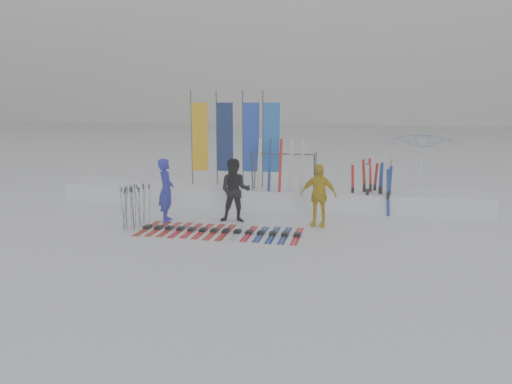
% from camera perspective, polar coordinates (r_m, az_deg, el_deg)
% --- Properties ---
extents(ground, '(120.00, 120.00, 0.00)m').
position_cam_1_polar(ground, '(12.43, -2.37, -5.83)').
color(ground, white).
rests_on(ground, ground).
extents(snow_bank, '(14.00, 1.60, 0.60)m').
position_cam_1_polar(snow_bank, '(16.74, 1.36, -0.49)').
color(snow_bank, white).
rests_on(snow_bank, ground).
extents(person_blue, '(0.61, 0.77, 1.83)m').
position_cam_1_polar(person_blue, '(14.65, -10.24, 0.21)').
color(person_blue, '#1E28B1').
rests_on(person_blue, ground).
extents(person_black, '(0.98, 0.81, 1.84)m').
position_cam_1_polar(person_black, '(14.32, -2.40, 0.16)').
color(person_black, black).
rests_on(person_black, ground).
extents(person_yellow, '(1.08, 0.59, 1.76)m').
position_cam_1_polar(person_yellow, '(13.97, 7.14, -0.37)').
color(person_yellow, gold).
rests_on(person_yellow, ground).
extents(tent_canopy, '(3.42, 3.45, 2.47)m').
position_cam_1_polar(tent_canopy, '(17.74, 18.31, 2.67)').
color(tent_canopy, white).
rests_on(tent_canopy, ground).
extents(ski_row, '(4.31, 1.68, 0.07)m').
position_cam_1_polar(ski_row, '(13.40, -4.08, -4.48)').
color(ski_row, '#AD220D').
rests_on(ski_row, ground).
extents(pole_cluster, '(0.65, 0.79, 1.24)m').
position_cam_1_polar(pole_cluster, '(13.98, -13.74, -1.73)').
color(pole_cluster, '#595B60').
rests_on(pole_cluster, ground).
extents(feather_flags, '(3.03, 0.16, 3.20)m').
position_cam_1_polar(feather_flags, '(16.86, -2.34, 6.25)').
color(feather_flags, '#383A3F').
rests_on(feather_flags, ground).
extents(ski_rack, '(2.04, 0.80, 1.23)m').
position_cam_1_polar(ski_rack, '(16.08, 3.21, 2.95)').
color(ski_rack, '#383A3F').
rests_on(ski_rack, ground).
extents(upright_skis, '(1.20, 1.11, 1.69)m').
position_cam_1_polar(upright_skis, '(16.03, 13.56, 0.50)').
color(upright_skis, red).
rests_on(upright_skis, ground).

